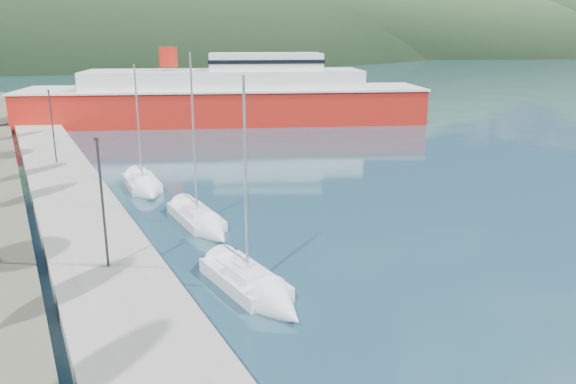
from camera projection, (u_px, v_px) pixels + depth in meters
ground at (65, 89)px, 120.66m from camera, size 1400.00×1400.00×0.00m
quay at (78, 211)px, 35.94m from camera, size 5.00×88.00×0.80m
lamp_posts at (99, 194)px, 26.16m from camera, size 0.15×47.74×6.06m
sailboat_near at (263, 294)px, 24.60m from camera, size 2.85×7.47×10.49m
sailboat_mid at (206, 225)px, 33.51m from camera, size 2.17×7.75×11.10m
sailboat_far at (146, 189)px, 41.45m from camera, size 2.53×6.97×10.10m
ferry at (227, 99)px, 73.86m from camera, size 52.32×28.69×10.29m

